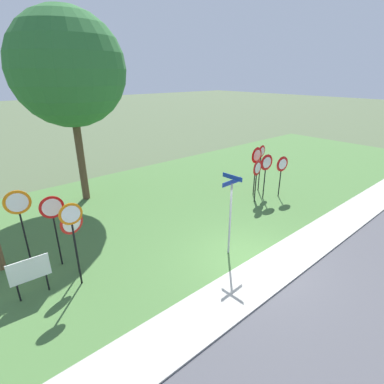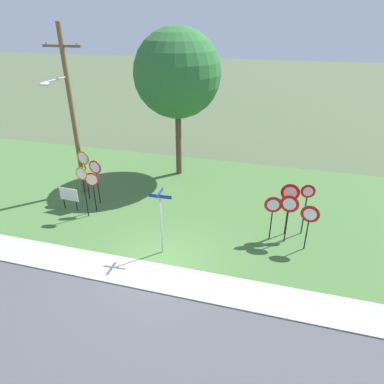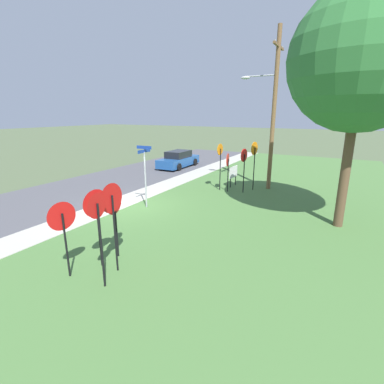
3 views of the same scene
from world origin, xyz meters
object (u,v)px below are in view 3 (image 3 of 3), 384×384
object	(u,v)px
yield_sign_near_left	(114,208)
utility_pole	(272,106)
yield_sign_far_left	(112,206)
oak_tree_left	(362,60)
street_name_post	(145,171)
stop_sign_far_left	(254,155)
yield_sign_center	(62,222)
stop_sign_near_left	(220,157)
yield_sign_far_right	(96,210)
stop_sign_far_center	(228,164)
stop_sign_near_right	(244,161)
parked_hatchback_near	(178,160)
notice_board	(233,173)
yield_sign_near_right	(98,219)

from	to	relation	value
yield_sign_near_left	utility_pole	xyz separation A→B (m)	(-10.85, 1.92, 3.22)
yield_sign_far_left	yield_sign_near_left	bearing A→B (deg)	-139.74
utility_pole	oak_tree_left	world-z (taller)	utility_pole
street_name_post	utility_pole	world-z (taller)	utility_pole
stop_sign_far_left	yield_sign_center	xyz separation A→B (m)	(11.63, -1.68, -0.47)
yield_sign_near_left	stop_sign_near_left	bearing A→B (deg)	175.48
yield_sign_far_right	yield_sign_center	xyz separation A→B (m)	(0.87, -0.35, -0.15)
yield_sign_far_left	stop_sign_far_center	bearing A→B (deg)	-178.71
stop_sign_near_right	oak_tree_left	xyz separation A→B (m)	(2.97, 5.10, 4.39)
yield_sign_near_left	yield_sign_far_right	xyz separation A→B (m)	(0.67, -0.03, 0.14)
yield_sign_center	oak_tree_left	distance (m)	11.14
parked_hatchback_near	oak_tree_left	bearing A→B (deg)	56.12
utility_pole	stop_sign_near_left	bearing A→B (deg)	-53.91
stop_sign_near_left	oak_tree_left	xyz separation A→B (m)	(2.85, 6.51, 4.27)
yield_sign_center	yield_sign_far_right	bearing A→B (deg)	168.25
stop_sign_far_left	oak_tree_left	xyz separation A→B (m)	(3.82, 4.78, 4.15)
notice_board	yield_sign_far_right	bearing A→B (deg)	3.46
stop_sign_far_center	yield_sign_center	distance (m)	10.53
stop_sign_near_left	stop_sign_far_left	xyz separation A→B (m)	(-0.96, 1.74, 0.12)
utility_pole	street_name_post	bearing A→B (deg)	-32.88
yield_sign_center	street_name_post	distance (m)	6.24
stop_sign_far_center	street_name_post	bearing A→B (deg)	-38.32
yield_sign_near_right	yield_sign_far_left	size ratio (longest dim) A/B	0.98
notice_board	yield_sign_center	bearing A→B (deg)	1.76
yield_sign_far_left	oak_tree_left	xyz separation A→B (m)	(-6.94, 5.48, 4.26)
yield_sign_center	stop_sign_far_left	bearing A→B (deg)	-177.89
stop_sign_far_center	stop_sign_near_right	bearing A→B (deg)	96.27
notice_board	utility_pole	bearing A→B (deg)	106.64
parked_hatchback_near	yield_sign_far_right	bearing A→B (deg)	22.31
yield_sign_far_left	stop_sign_near_right	bearing A→B (deg)	176.24
stop_sign_near_left	stop_sign_far_left	world-z (taller)	stop_sign_far_left
stop_sign_far_left	street_name_post	bearing A→B (deg)	-21.86
stop_sign_near_right	oak_tree_left	size ratio (longest dim) A/B	0.29
stop_sign_far_left	yield_sign_near_right	xyz separation A→B (m)	(11.51, -0.45, -0.19)
street_name_post	yield_sign_near_left	bearing A→B (deg)	24.43
yield_sign_near_right	yield_sign_far_right	size ratio (longest dim) A/B	1.08
stop_sign_far_center	parked_hatchback_near	bearing A→B (deg)	-140.25
yield_sign_near_right	yield_sign_center	bearing A→B (deg)	-89.50
stop_sign_near_right	yield_sign_near_right	xyz separation A→B (m)	(10.67, -0.12, 0.05)
stop_sign_far_left	yield_sign_far_left	distance (m)	10.78
stop_sign_far_center	yield_sign_near_left	size ratio (longest dim) A/B	1.02
yield_sign_near_right	parked_hatchback_near	size ratio (longest dim) A/B	0.57
stop_sign_far_left	yield_sign_far_right	size ratio (longest dim) A/B	1.20
yield_sign_near_right	oak_tree_left	distance (m)	10.26
yield_sign_far_left	yield_sign_center	distance (m)	1.36
yield_sign_near_left	utility_pole	bearing A→B (deg)	162.70
yield_sign_far_left	notice_board	bearing A→B (deg)	-178.22
yield_sign_center	utility_pole	xyz separation A→B (m)	(-12.39, 2.30, 3.22)
yield_sign_near_right	yield_sign_far_left	world-z (taller)	yield_sign_far_left
stop_sign_far_center	utility_pole	xyz separation A→B (m)	(-1.87, 1.81, 3.22)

